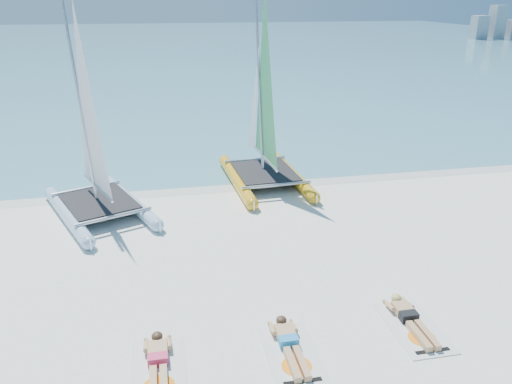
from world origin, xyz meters
TOP-DOWN VIEW (x-y plane):
  - ground at (0.00, 0.00)m, footprint 140.00×140.00m
  - sea at (0.00, 63.00)m, footprint 140.00×115.00m
  - wet_sand_strip at (0.00, 5.50)m, footprint 140.00×1.40m
  - distant_skyline at (53.71, 62.00)m, footprint 14.00×2.00m
  - catamaran_blue at (-4.15, 3.87)m, footprint 4.03×5.43m
  - catamaran_yellow at (1.48, 6.00)m, footprint 2.77×5.64m
  - towel_a at (-2.46, -3.79)m, footprint 1.00×1.85m
  - sunbather_a at (-2.46, -3.59)m, footprint 0.37×1.73m
  - towel_b at (0.02, -3.76)m, footprint 1.00×1.85m
  - sunbather_b at (0.02, -3.57)m, footprint 0.37×1.73m
  - towel_c at (2.68, -3.47)m, footprint 1.00×1.85m
  - sunbather_c at (2.68, -3.28)m, footprint 0.37×1.73m

SIDE VIEW (x-z plane):
  - ground at x=0.00m, z-range 0.00..0.00m
  - wet_sand_strip at x=0.00m, z-range 0.00..0.01m
  - sea at x=0.00m, z-range 0.00..0.01m
  - towel_a at x=-2.46m, z-range 0.00..0.02m
  - towel_b at x=0.02m, z-range 0.00..0.02m
  - towel_c at x=2.68m, z-range 0.00..0.02m
  - sunbather_a at x=-2.46m, z-range -0.01..0.25m
  - sunbather_b at x=0.02m, z-range -0.01..0.25m
  - sunbather_c at x=2.68m, z-range -0.01..0.25m
  - distant_skyline at x=53.71m, z-range -0.56..4.44m
  - catamaran_blue at x=-4.15m, z-range -1.35..5.35m
  - catamaran_yellow at x=1.48m, z-range -1.31..5.79m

